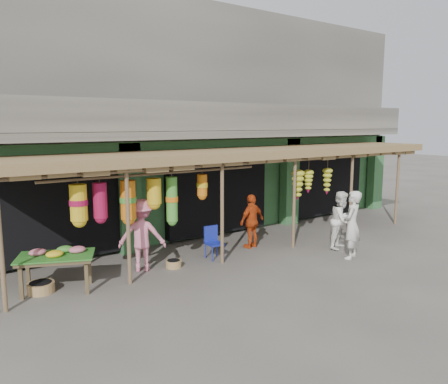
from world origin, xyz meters
TOP-DOWN VIEW (x-y plane):
  - ground at (0.00, 0.00)m, footprint 80.00×80.00m
  - building at (-0.00, 4.87)m, footprint 16.40×6.80m
  - awning at (-0.18, 0.80)m, footprint 14.00×2.70m
  - flower_table at (-5.40, 0.32)m, footprint 1.76×1.43m
  - blue_chair at (-1.45, 0.29)m, footprint 0.43×0.44m
  - basket_mid at (-5.73, 0.42)m, footprint 0.57×0.57m
  - basket_right at (-2.67, 0.22)m, footprint 0.43×0.43m
  - person_front at (1.48, -1.84)m, footprint 0.77×0.66m
  - person_right at (2.00, -1.08)m, footprint 0.96×0.85m
  - person_vendor at (0.00, 0.45)m, footprint 0.95×0.50m
  - person_shopper at (-3.38, 0.46)m, footprint 1.30×1.14m

SIDE VIEW (x-z plane):
  - ground at x=0.00m, z-range 0.00..0.00m
  - basket_right at x=-2.67m, z-range 0.00..0.18m
  - basket_mid at x=-5.73m, z-range 0.00..0.21m
  - blue_chair at x=-1.45m, z-range 0.05..0.90m
  - flower_table at x=-5.40m, z-range 0.28..1.20m
  - person_vendor at x=0.00m, z-range 0.00..1.54m
  - person_right at x=2.00m, z-range 0.00..1.64m
  - person_shopper at x=-3.38m, z-range 0.00..1.75m
  - person_front at x=1.48m, z-range 0.00..1.79m
  - awning at x=-0.18m, z-range 1.18..3.97m
  - building at x=0.00m, z-range -0.13..6.87m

